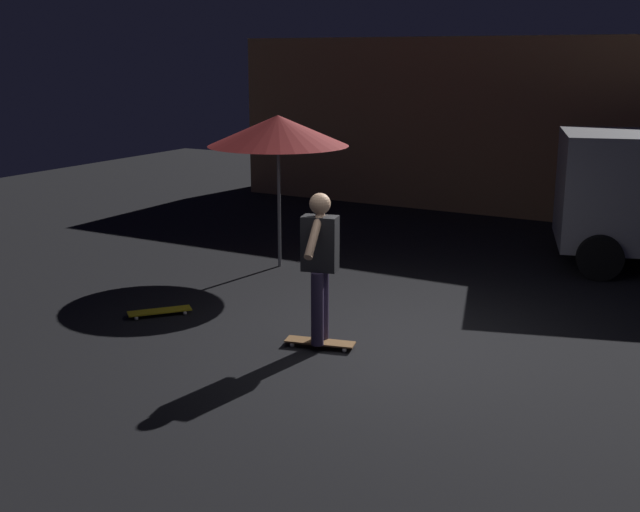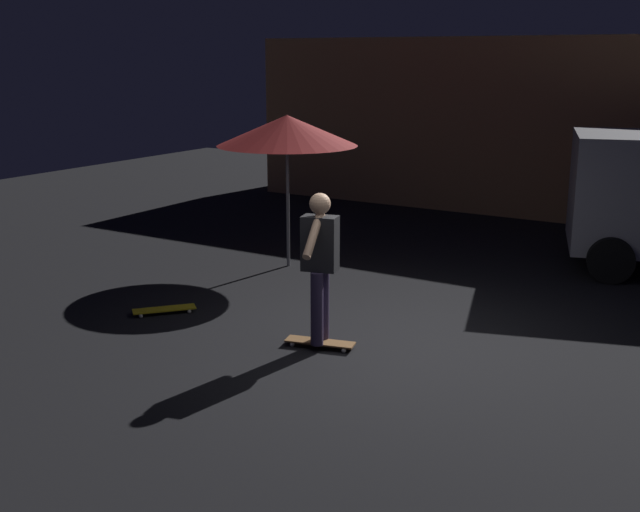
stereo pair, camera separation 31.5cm
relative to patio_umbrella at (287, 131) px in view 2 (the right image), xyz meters
The scene contains 6 objects.
ground_plane 4.22m from the patio_umbrella, 39.63° to the right, with size 28.00×28.00×0.00m, color black.
low_building 7.59m from the patio_umbrella, 70.45° to the left, with size 13.40×3.56×3.51m.
patio_umbrella is the anchor object (origin of this frame).
skateboard_ridden 4.05m from the patio_umbrella, 50.62° to the right, with size 0.81×0.38×0.07m.
skateboard_spare 3.40m from the patio_umbrella, 91.10° to the right, with size 0.66×0.72×0.07m.
skater 3.66m from the patio_umbrella, 50.62° to the right, with size 0.42×0.97×1.67m.
Camera 2 is at (3.69, -7.40, 3.17)m, focal length 44.17 mm.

